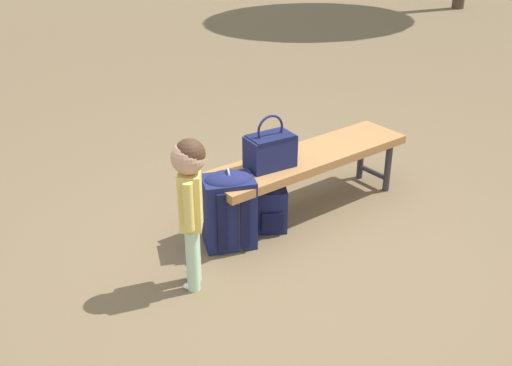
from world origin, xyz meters
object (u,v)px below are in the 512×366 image
at_px(park_bench, 308,161).
at_px(backpack_small, 271,207).
at_px(handbag, 270,150).
at_px(child_standing, 190,192).
at_px(backpack_large, 229,207).

xyz_separation_m(park_bench, backpack_small, (0.38, -0.03, -0.22)).
distance_m(handbag, child_standing, 0.84).
height_order(child_standing, backpack_large, child_standing).
distance_m(handbag, backpack_large, 0.47).
relative_size(park_bench, child_standing, 1.75).
bearing_deg(backpack_small, child_standing, 3.36).
height_order(handbag, child_standing, child_standing).
xyz_separation_m(child_standing, backpack_small, (-0.79, -0.05, -0.45)).
relative_size(park_bench, backpack_small, 4.64).
distance_m(park_bench, backpack_small, 0.44).
xyz_separation_m(backpack_large, backpack_small, (-0.32, 0.10, -0.10)).
bearing_deg(backpack_small, park_bench, 175.50).
distance_m(child_standing, backpack_small, 0.91).
xyz_separation_m(handbag, backpack_large, (0.36, -0.06, -0.30)).
xyz_separation_m(park_bench, child_standing, (1.17, 0.02, 0.23)).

